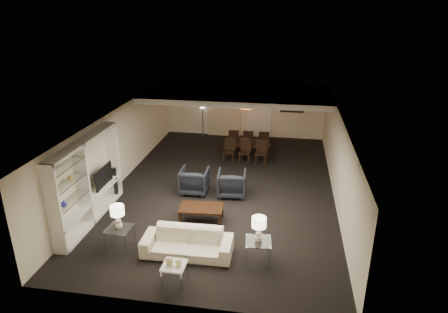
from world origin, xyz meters
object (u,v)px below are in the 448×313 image
sofa (187,243)px  armchair_left (194,181)px  chair_nm (245,152)px  chair_nr (261,153)px  dining_table (247,150)px  chair_fr (264,141)px  pendant_light (246,105)px  television (100,176)px  marble_table (175,274)px  table_lamp_left (118,217)px  chair_nl (229,151)px  floor_lamp (203,120)px  side_table_right (258,251)px  coffee_table (202,214)px  vase_blue (64,203)px  table_lamp_right (259,229)px  chair_fl (234,140)px  vase_amber (70,177)px  side_table_left (120,238)px  chair_fm (249,141)px  floor_speaker (115,183)px  armchair_right (232,183)px

sofa → armchair_left: (-0.60, 3.30, 0.09)m
chair_nm → chair_nr: (0.60, 0.00, 0.00)m
sofa → dining_table: size_ratio=1.21×
chair_fr → pendant_light: bearing=-7.2°
television → marble_table: bearing=-134.4°
table_lamp_left → chair_nr: 6.69m
chair_nl → floor_lamp: size_ratio=0.63×
side_table_right → table_lamp_left: (-3.40, 0.00, 0.58)m
sofa → coffee_table: sofa is taller
vase_blue → dining_table: size_ratio=0.10×
sofa → coffee_table: size_ratio=1.82×
table_lamp_right → chair_fl: table_lamp_right is taller
table_lamp_left → vase_blue: size_ratio=3.48×
table_lamp_left → floor_lamp: size_ratio=0.41×
dining_table → chair_nl: bearing=-137.7°
table_lamp_right → chair_nl: size_ratio=0.66×
coffee_table → vase_amber: vase_amber is taller
armchair_left → side_table_left: bearing=70.2°
side_table_right → dining_table: (-0.99, 6.61, 0.04)m
vase_blue → chair_fl: 7.99m
chair_nm → chair_fm: (0.00, 1.30, 0.00)m
coffee_table → armchair_left: (-0.60, 1.70, 0.19)m
side_table_right → vase_amber: vase_amber is taller
chair_fm → marble_table: bearing=85.9°
pendant_light → chair_fm: pendant_light is taller
marble_table → floor_speaker: 4.70m
chair_nm → chair_fr: 1.43m
dining_table → coffee_table: bearing=-103.0°
chair_fl → dining_table: bearing=126.9°
chair_fr → chair_nl: bearing=41.0°
marble_table → dining_table: 7.74m
armchair_left → armchair_right: 1.20m
television → floor_speaker: television is taller
armchair_left → vase_amber: vase_amber is taller
floor_speaker → chair_fl: size_ratio=1.06×
sofa → chair_fl: 7.26m
coffee_table → floor_lamp: bearing=101.8°
pendant_light → armchair_right: size_ratio=0.59×
television → chair_fl: 6.28m
table_lamp_left → side_table_right: bearing=0.0°
dining_table → chair_nm: (0.00, -0.65, 0.15)m
vase_blue → side_table_left: bearing=2.6°
sofa → vase_blue: bearing=-179.9°
armchair_left → table_lamp_right: bearing=123.5°
chair_nr → chair_fr: (0.00, 1.30, 0.00)m
armchair_left → chair_fl: bearing=-101.5°
sofa → coffee_table: 1.60m
chair_nl → floor_speaker: bearing=-126.6°
table_lamp_right → floor_lamp: 9.54m
coffee_table → chair_nm: 4.42m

